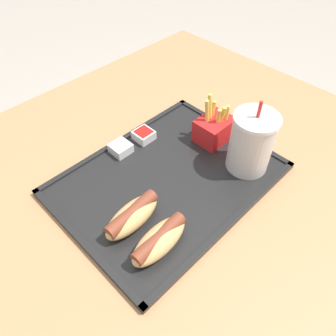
% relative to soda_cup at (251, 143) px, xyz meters
% --- Properties ---
extents(ground_plane, '(8.00, 8.00, 0.00)m').
position_rel_soda_cup_xyz_m(ground_plane, '(0.16, -0.08, -0.84)').
color(ground_plane, '#ADA393').
extents(dining_table, '(1.14, 1.00, 0.76)m').
position_rel_soda_cup_xyz_m(dining_table, '(0.16, -0.08, -0.46)').
color(dining_table, '#B27F51').
rests_on(dining_table, ground_plane).
extents(food_tray, '(0.45, 0.34, 0.01)m').
position_rel_soda_cup_xyz_m(food_tray, '(0.15, -0.09, -0.07)').
color(food_tray, black).
rests_on(food_tray, dining_table).
extents(soda_cup, '(0.09, 0.09, 0.17)m').
position_rel_soda_cup_xyz_m(soda_cup, '(0.00, 0.00, 0.00)').
color(soda_cup, silver).
rests_on(soda_cup, food_tray).
extents(hot_dog_far, '(0.13, 0.06, 0.04)m').
position_rel_soda_cup_xyz_m(hot_dog_far, '(0.27, 0.01, -0.04)').
color(hot_dog_far, tan).
rests_on(hot_dog_far, food_tray).
extents(hot_dog_near, '(0.13, 0.06, 0.04)m').
position_rel_soda_cup_xyz_m(hot_dog_near, '(0.27, -0.06, -0.04)').
color(hot_dog_near, tan).
rests_on(hot_dog_near, food_tray).
extents(fries_carton, '(0.08, 0.07, 0.11)m').
position_rel_soda_cup_xyz_m(fries_carton, '(-0.02, -0.11, -0.03)').
color(fries_carton, red).
rests_on(fries_carton, food_tray).
extents(sauce_cup_mayo, '(0.04, 0.04, 0.02)m').
position_rel_soda_cup_xyz_m(sauce_cup_mayo, '(0.17, -0.23, -0.05)').
color(sauce_cup_mayo, silver).
rests_on(sauce_cup_mayo, food_tray).
extents(sauce_cup_ketchup, '(0.04, 0.04, 0.02)m').
position_rel_soda_cup_xyz_m(sauce_cup_ketchup, '(0.10, -0.22, -0.05)').
color(sauce_cup_ketchup, silver).
rests_on(sauce_cup_ketchup, food_tray).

